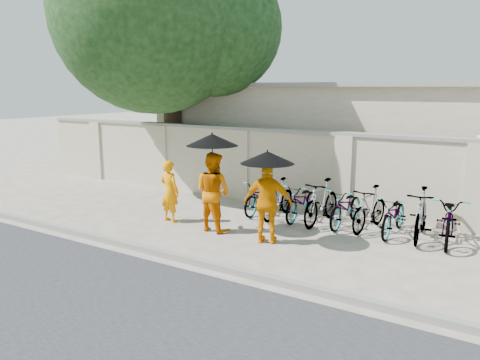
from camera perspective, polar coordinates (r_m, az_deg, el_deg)
The scene contains 19 objects.
ground at distance 10.54m, azimuth -3.94°, elevation -6.36°, with size 80.00×80.00×0.00m, color #AEA594.
kerb at distance 9.27m, azimuth -10.17°, elevation -8.62°, with size 40.00×0.16×0.12m, color gray.
compound_wall at distance 12.54m, azimuth 8.36°, elevation 1.08°, with size 20.00×0.30×2.00m, color beige.
building_behind at distance 15.70m, azimuth 17.41°, elevation 4.93°, with size 14.00×6.00×3.20m, color beige.
shade_tree at distance 14.79m, azimuth -9.25°, elevation 18.53°, with size 6.70×6.20×8.20m.
monk_left at distance 11.29m, azimuth -8.57°, elevation -1.36°, with size 0.54×0.36×1.49m, color orange.
monk_center at distance 10.47m, azimuth -3.31°, elevation -1.42°, with size 0.87×0.68×1.78m, color #D46400.
parasol_center at distance 10.18m, azimuth -3.42°, elevation 4.92°, with size 1.14×1.14×1.19m.
monk_right at distance 9.61m, azimuth 3.41°, elevation -2.79°, with size 1.00×0.42×1.71m, color orange.
parasol_right at distance 9.35m, azimuth 3.36°, elevation 2.76°, with size 1.10×1.10×0.96m.
bike_0 at distance 11.99m, azimuth 2.70°, elevation -2.04°, with size 0.57×1.64×0.86m, color #969696.
bike_1 at distance 11.57m, azimuth 4.66°, elevation -2.28°, with size 0.46×1.62×0.98m, color #969696.
bike_2 at distance 11.52m, azimuth 7.58°, elevation -2.59°, with size 0.60×1.71×0.90m, color #969696.
bike_3 at distance 11.18m, azimuth 9.91°, elevation -2.67°, with size 0.50×1.76×1.06m, color #969696.
bike_4 at distance 11.15m, azimuth 12.84°, elevation -3.23°, with size 0.60×1.73×0.91m, color #969696.
bike_5 at distance 10.92m, azimuth 15.51°, elevation -3.38°, with size 0.47×1.67×1.01m, color #969696.
bike_6 at distance 10.78m, azimuth 18.29°, elevation -4.06°, with size 0.59×1.70×0.89m, color #969696.
bike_7 at distance 10.60m, azimuth 21.18°, elevation -3.94°, with size 0.51×1.82×1.09m, color #969696.
bike_8 at distance 10.60m, azimuth 24.20°, elevation -4.34°, with size 0.68×1.96×1.03m, color #969696.
Camera 1 is at (5.91, -8.13, 3.17)m, focal length 35.00 mm.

